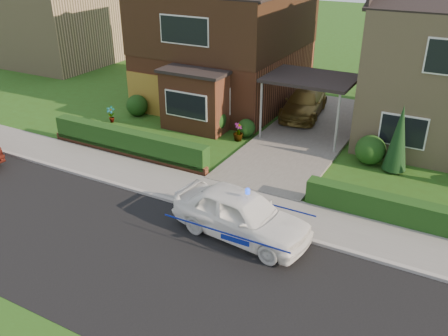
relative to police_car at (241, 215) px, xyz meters
The scene contains 22 objects.
ground 2.69m from the police_car, 111.76° to the right, with size 120.00×120.00×0.00m, color #294E15.
road 2.69m from the police_car, 111.76° to the right, with size 60.00×6.00×0.02m, color black.
kerb 1.34m from the police_car, 145.84° to the left, with size 60.00×0.16×0.12m, color #9E9993.
sidewalk 2.07m from the police_car, 119.40° to the left, with size 60.00×2.00×0.10m, color slate.
driveway 8.68m from the police_car, 96.36° to the left, with size 3.80×12.00×0.12m, color #666059.
house_left 13.68m from the police_car, 120.37° to the left, with size 7.50×9.53×7.25m.
carport_link 8.82m from the police_car, 96.39° to the left, with size 3.80×3.00×2.77m.
garage_door 11.92m from the police_car, 140.61° to the left, with size 2.20×0.10×2.10m, color #956420.
dwarf_wall 7.38m from the police_car, 156.77° to the left, with size 7.70×0.25×0.36m, color brown.
hedge_left 7.45m from the police_car, 155.71° to the left, with size 7.50×0.55×0.90m, color #163510.
hedge_right 5.72m from the police_car, 31.35° to the left, with size 7.50×0.55×0.80m, color #163510.
shrub_left_far 11.83m from the police_car, 143.10° to the left, with size 1.08×1.08×1.08m, color #163510.
shrub_left_mid 8.50m from the police_car, 125.70° to the left, with size 1.32×1.32×1.32m, color #163510.
shrub_left_near 7.95m from the police_car, 115.00° to the left, with size 0.84×0.84×0.84m, color #163510.
shrub_right_near 7.35m from the police_car, 72.24° to the left, with size 1.20×1.20×1.20m, color #163510.
conifer_a 7.55m from the police_car, 64.51° to the left, with size 0.90×0.90×2.60m, color black.
neighbour_left 25.05m from the police_car, 147.02° to the left, with size 6.50×7.00×5.20m, color tan.
police_car is the anchor object (origin of this frame).
driveway_car 11.10m from the police_car, 100.16° to the left, with size 1.77×4.35×1.26m, color brown.
potted_plant_a 11.47m from the police_car, 150.29° to the left, with size 0.43×0.29×0.82m, color gray.
potted_plant_b 9.38m from the police_car, 135.22° to the left, with size 0.35×0.44×0.80m, color gray.
potted_plant_c 7.46m from the police_car, 117.65° to the left, with size 0.45×0.45×0.81m, color gray.
Camera 1 is at (6.29, -8.51, 8.27)m, focal length 38.00 mm.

